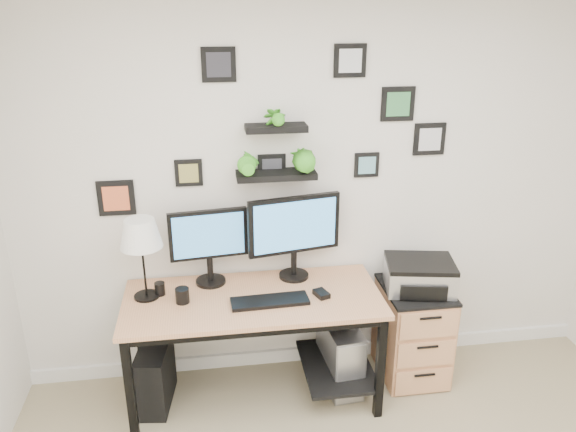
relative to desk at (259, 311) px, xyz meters
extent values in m
plane|color=silver|center=(0.45, 0.33, 0.67)|extent=(4.00, 0.00, 4.00)
cube|color=white|center=(0.45, 0.32, -0.58)|extent=(4.00, 0.03, 0.10)
cube|color=tan|center=(-0.04, -0.04, 0.11)|extent=(1.60, 0.70, 0.03)
cube|color=black|center=(-0.04, -0.04, 0.07)|extent=(1.54, 0.64, 0.05)
cube|color=black|center=(-0.04, 0.29, -0.17)|extent=(1.44, 0.02, 0.41)
cube|color=black|center=(0.51, -0.04, -0.45)|extent=(0.45, 0.63, 0.03)
cube|color=black|center=(-0.79, -0.34, -0.27)|extent=(0.05, 0.05, 0.72)
cube|color=black|center=(-0.79, 0.26, -0.27)|extent=(0.05, 0.05, 0.72)
cube|color=black|center=(0.71, -0.34, -0.27)|extent=(0.05, 0.05, 0.72)
cube|color=black|center=(0.71, 0.26, -0.27)|extent=(0.05, 0.05, 0.72)
cylinder|color=black|center=(-0.29, 0.20, 0.13)|extent=(0.22, 0.22, 0.02)
cylinder|color=black|center=(-0.29, 0.20, 0.22)|extent=(0.04, 0.04, 0.17)
cube|color=black|center=(-0.29, 0.19, 0.47)|extent=(0.50, 0.09, 0.32)
cube|color=#3F8CCC|center=(-0.29, 0.17, 0.47)|extent=(0.44, 0.06, 0.28)
cylinder|color=black|center=(0.26, 0.20, 0.13)|extent=(0.23, 0.23, 0.02)
cylinder|color=black|center=(0.26, 0.20, 0.22)|extent=(0.05, 0.05, 0.17)
cube|color=black|center=(0.26, 0.19, 0.50)|extent=(0.61, 0.15, 0.38)
cube|color=#3F8CCC|center=(0.26, 0.17, 0.50)|extent=(0.54, 0.11, 0.33)
cube|color=black|center=(0.06, -0.12, 0.14)|extent=(0.48, 0.17, 0.02)
cube|color=black|center=(0.39, -0.09, 0.14)|extent=(0.10, 0.13, 0.03)
cylinder|color=black|center=(-0.69, 0.06, 0.13)|extent=(0.16, 0.16, 0.01)
cylinder|color=black|center=(-0.69, 0.06, 0.37)|extent=(0.01, 0.01, 0.47)
cone|color=white|center=(-0.69, 0.06, 0.55)|extent=(0.25, 0.25, 0.18)
cylinder|color=black|center=(-0.47, -0.04, 0.17)|extent=(0.08, 0.08, 0.09)
cylinder|color=black|center=(-0.61, 0.08, 0.17)|extent=(0.06, 0.06, 0.08)
cube|color=black|center=(-0.68, 0.00, -0.42)|extent=(0.24, 0.43, 0.41)
cube|color=gray|center=(0.55, 0.02, -0.39)|extent=(0.24, 0.48, 0.46)
cube|color=silver|center=(0.57, -0.21, -0.39)|extent=(0.19, 0.03, 0.43)
cube|color=tan|center=(1.07, 0.06, -0.30)|extent=(0.42, 0.50, 0.65)
cube|color=black|center=(1.07, 0.06, 0.03)|extent=(0.43, 0.51, 0.02)
cube|color=tan|center=(1.07, -0.19, -0.52)|extent=(0.39, 0.02, 0.18)
cylinder|color=black|center=(1.07, -0.21, -0.46)|extent=(0.14, 0.02, 0.02)
cube|color=tan|center=(1.07, -0.19, -0.30)|extent=(0.39, 0.02, 0.18)
cylinder|color=black|center=(1.07, -0.21, -0.24)|extent=(0.14, 0.02, 0.02)
cube|color=tan|center=(1.07, -0.19, -0.08)|extent=(0.39, 0.02, 0.18)
cylinder|color=black|center=(1.07, -0.21, -0.02)|extent=(0.14, 0.02, 0.02)
cube|color=silver|center=(1.08, 0.06, 0.13)|extent=(0.49, 0.41, 0.17)
cube|color=black|center=(1.08, 0.06, 0.23)|extent=(0.49, 0.41, 0.03)
cube|color=black|center=(1.05, -0.12, 0.11)|extent=(0.30, 0.08, 0.10)
cube|color=black|center=(0.15, 0.24, 0.82)|extent=(0.50, 0.18, 0.04)
cube|color=black|center=(0.15, 0.23, 1.12)|extent=(0.38, 0.15, 0.04)
imported|color=green|center=(-0.02, 0.24, 0.98)|extent=(0.15, 0.12, 0.27)
imported|color=green|center=(0.32, 0.24, 0.98)|extent=(0.15, 0.15, 0.27)
imported|color=green|center=(0.15, 0.23, 1.27)|extent=(0.13, 0.09, 0.25)
cube|color=black|center=(-0.18, 0.32, 1.49)|extent=(0.20, 0.02, 0.20)
cube|color=#26262D|center=(-0.18, 0.31, 1.49)|extent=(0.14, 0.00, 0.14)
cube|color=black|center=(-0.85, 0.32, 0.69)|extent=(0.23, 0.02, 0.23)
cube|color=#E26035|center=(-0.85, 0.31, 0.69)|extent=(0.16, 0.00, 0.16)
cube|color=black|center=(0.62, 0.32, 1.50)|extent=(0.20, 0.02, 0.20)
cube|color=silver|center=(0.62, 0.31, 1.50)|extent=(0.14, 0.00, 0.14)
cube|color=black|center=(0.94, 0.32, 1.23)|extent=(0.22, 0.02, 0.22)
cube|color=#3B8249|center=(0.94, 0.31, 1.23)|extent=(0.15, 0.00, 0.15)
cube|color=black|center=(0.76, 0.32, 0.84)|extent=(0.16, 0.02, 0.16)
cube|color=#64A0B0|center=(0.76, 0.31, 0.84)|extent=(0.11, 0.00, 0.11)
cube|color=black|center=(0.13, 0.32, 0.85)|extent=(0.18, 0.02, 0.18)
cube|color=#3A3941|center=(0.13, 0.31, 0.85)|extent=(0.12, 0.00, 0.12)
cube|color=black|center=(-0.39, 0.32, 0.84)|extent=(0.17, 0.02, 0.17)
cube|color=olive|center=(-0.39, 0.31, 0.84)|extent=(0.12, 0.00, 0.12)
cube|color=black|center=(1.17, 0.32, 1.00)|extent=(0.21, 0.02, 0.21)
cube|color=silver|center=(1.17, 0.31, 1.00)|extent=(0.15, 0.00, 0.15)
camera|label=1|loc=(-0.27, -3.10, 1.85)|focal=35.00mm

